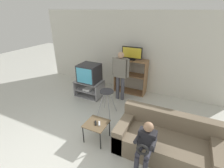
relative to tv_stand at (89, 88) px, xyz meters
The scene contains 12 objects.
wall_back 1.74m from the tv_stand, 52.57° to the left, with size 6.40×0.06×2.60m.
tv_stand is the anchor object (origin of this frame).
television_main 0.54m from the tv_stand, 42.28° to the left, with size 0.62×0.58×0.55m.
media_shelf 1.43m from the tv_stand, 36.28° to the left, with size 1.05×0.41×1.16m.
television_flat 1.77m from the tv_stand, 35.17° to the left, with size 0.65×0.20×0.41m.
folding_stool 1.25m from the tv_stand, 34.18° to the right, with size 0.41×0.46×0.70m.
snack_table 2.05m from the tv_stand, 52.89° to the right, with size 0.46×0.46×0.43m.
remote_control_black 2.06m from the tv_stand, 53.25° to the right, with size 0.04×0.14×0.02m, color black.
remote_control_white 2.09m from the tv_stand, 51.24° to the right, with size 0.04×0.14×0.02m, color silver.
couch 2.96m from the tv_stand, 27.40° to the right, with size 1.89×0.88×0.78m.
person_standing_adult 1.22m from the tv_stand, 12.39° to the left, with size 0.53×0.20×1.51m.
person_seated_child 3.02m from the tv_stand, 38.62° to the right, with size 0.33×0.43×0.93m.
Camera 1 is at (1.87, -1.26, 2.61)m, focal length 26.00 mm.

